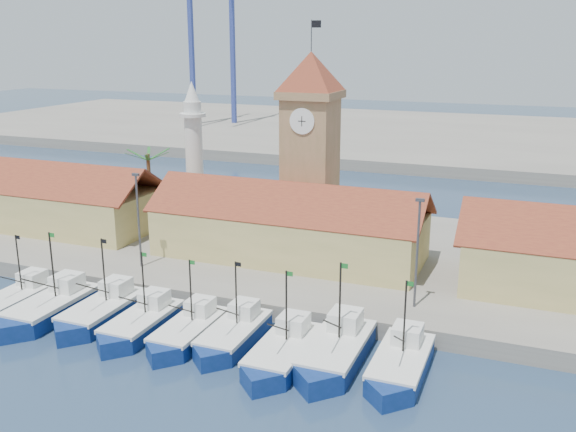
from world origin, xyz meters
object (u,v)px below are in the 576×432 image
at_px(boat_0, 16,301).
at_px(boat_4, 187,333).
at_px(clock_tower, 310,143).
at_px(minaret, 194,152).

height_order(boat_0, boat_4, boat_0).
bearing_deg(boat_4, clock_tower, 86.26).
bearing_deg(boat_4, minaret, 117.79).
distance_m(clock_tower, minaret, 15.30).
distance_m(boat_4, clock_tower, 26.14).
xyz_separation_m(boat_0, minaret, (3.40, 25.49, 9.03)).
xyz_separation_m(boat_0, clock_tower, (18.40, 23.49, 11.26)).
height_order(boat_4, minaret, minaret).
bearing_deg(minaret, boat_4, -62.21).
relative_size(boat_4, minaret, 0.55).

